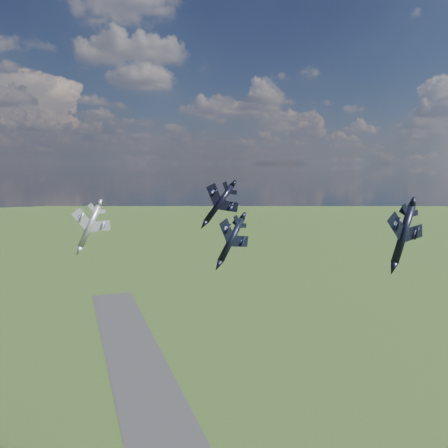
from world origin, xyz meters
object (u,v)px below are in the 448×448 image
object	(u,v)px
jet_high_navy	(219,204)
jet_left_silver	(89,226)
jet_lead_navy	(231,240)
jet_right_navy	(403,235)

from	to	relation	value
jet_high_navy	jet_left_silver	world-z (taller)	jet_high_navy
jet_lead_navy	jet_left_silver	size ratio (longest dim) A/B	0.98
jet_high_navy	jet_right_navy	bearing A→B (deg)	-76.54
jet_lead_navy	jet_left_silver	world-z (taller)	jet_left_silver
jet_right_navy	jet_left_silver	bearing A→B (deg)	129.13
jet_lead_navy	jet_high_navy	world-z (taller)	jet_high_navy
jet_left_silver	jet_high_navy	bearing A→B (deg)	1.84
jet_right_navy	jet_high_navy	world-z (taller)	jet_high_navy
jet_lead_navy	jet_right_navy	world-z (taller)	jet_right_navy
jet_lead_navy	jet_right_navy	bearing A→B (deg)	-66.89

